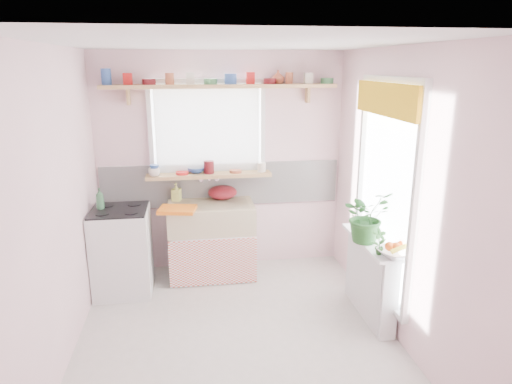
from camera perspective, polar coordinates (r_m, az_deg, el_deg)
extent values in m
plane|color=silver|center=(4.27, -2.34, -17.66)|extent=(3.20, 3.20, 0.00)
plane|color=white|center=(3.57, -2.81, 18.11)|extent=(3.20, 3.20, 0.00)
plane|color=#FFD5D9|center=(5.28, -4.34, 3.64)|extent=(2.80, 0.00, 2.80)
plane|color=#FFD5D9|center=(2.27, 1.73, -13.28)|extent=(2.80, 0.00, 2.80)
plane|color=#FFD5D9|center=(3.86, -23.70, -2.19)|extent=(0.00, 3.20, 3.20)
plane|color=#FFD5D9|center=(4.11, 17.25, -0.52)|extent=(0.00, 3.20, 3.20)
cube|color=white|center=(5.32, -4.28, 0.97)|extent=(2.74, 0.03, 0.50)
cube|color=pink|center=(5.37, -4.23, -1.10)|extent=(2.74, 0.02, 0.12)
cube|color=white|center=(5.20, -6.10, 7.88)|extent=(1.20, 0.01, 1.00)
cube|color=white|center=(5.13, -6.06, 7.79)|extent=(1.15, 0.02, 0.95)
cube|color=white|center=(4.28, 16.06, 0.21)|extent=(0.01, 1.10, 1.90)
cube|color=gold|center=(4.11, 15.82, 11.10)|extent=(0.03, 1.20, 0.28)
cube|color=white|center=(5.28, -5.52, -7.51)|extent=(0.85, 0.55, 0.55)
cube|color=#E05542|center=(5.02, -5.35, -8.75)|extent=(0.95, 0.02, 0.53)
cube|color=beige|center=(5.13, -5.65, -3.14)|extent=(0.95, 0.55, 0.30)
cylinder|color=silver|center=(5.26, -5.90, 1.87)|extent=(0.03, 0.22, 0.03)
cube|color=white|center=(5.03, -16.37, -7.14)|extent=(0.58, 0.58, 0.90)
cube|color=black|center=(4.88, -16.77, -2.20)|extent=(0.56, 0.56, 0.02)
cylinder|color=black|center=(4.77, -18.68, -2.59)|extent=(0.14, 0.14, 0.01)
cylinder|color=black|center=(4.72, -15.34, -2.49)|extent=(0.14, 0.14, 0.01)
cylinder|color=black|center=(5.03, -18.15, -1.61)|extent=(0.14, 0.14, 0.01)
cylinder|color=black|center=(4.99, -14.98, -1.49)|extent=(0.14, 0.14, 0.01)
cube|color=white|center=(4.55, 14.11, -10.52)|extent=(0.15, 0.90, 0.75)
cube|color=white|center=(4.39, 14.08, -6.03)|extent=(0.22, 0.95, 0.03)
cube|color=tan|center=(5.18, -5.88, 2.12)|extent=(1.40, 0.22, 0.04)
cube|color=tan|center=(5.04, -4.44, 13.05)|extent=(2.52, 0.24, 0.04)
cylinder|color=#3359A5|center=(5.09, -18.20, 13.27)|extent=(0.11, 0.11, 0.12)
cylinder|color=red|center=(5.06, -15.74, 13.45)|extent=(0.11, 0.11, 0.12)
cylinder|color=#590F14|center=(5.04, -13.23, 13.27)|extent=(0.11, 0.11, 0.06)
cylinder|color=#A55133|center=(5.03, -10.75, 13.74)|extent=(0.11, 0.11, 0.12)
cylinder|color=silver|center=(5.02, -8.23, 13.85)|extent=(0.11, 0.11, 0.12)
cylinder|color=#3F7F4C|center=(5.03, -5.71, 13.59)|extent=(0.11, 0.11, 0.06)
cylinder|color=#3359A5|center=(5.05, -3.21, 13.99)|extent=(0.11, 0.11, 0.12)
cylinder|color=red|center=(5.07, -0.72, 14.02)|extent=(0.11, 0.11, 0.12)
cylinder|color=#590F14|center=(5.10, 1.74, 13.68)|extent=(0.11, 0.11, 0.06)
cylinder|color=#A55133|center=(5.14, 4.17, 14.00)|extent=(0.11, 0.11, 0.12)
cylinder|color=silver|center=(5.19, 6.55, 13.96)|extent=(0.11, 0.11, 0.12)
cylinder|color=#3F7F4C|center=(5.25, 8.87, 13.57)|extent=(0.11, 0.11, 0.06)
cylinder|color=#3359A5|center=(5.17, -12.78, 2.70)|extent=(0.11, 0.11, 0.12)
cylinder|color=red|center=(5.16, -9.35, 2.85)|extent=(0.11, 0.11, 0.12)
cylinder|color=#590F14|center=(5.17, -5.89, 2.66)|extent=(0.11, 0.11, 0.06)
cylinder|color=#A55133|center=(5.18, -2.47, 3.10)|extent=(0.11, 0.11, 0.12)
cylinder|color=silver|center=(5.22, 0.92, 3.21)|extent=(0.11, 0.11, 0.12)
cube|color=orange|center=(4.88, -9.81, -2.18)|extent=(0.43, 0.35, 0.04)
ellipsoid|color=maroon|center=(5.26, -4.21, -0.04)|extent=(0.36, 0.36, 0.15)
imported|color=#245A24|center=(4.26, 13.64, -2.92)|extent=(0.54, 0.51, 0.49)
imported|color=silver|center=(4.05, 17.05, -7.34)|extent=(0.37, 0.37, 0.07)
imported|color=#2F6C2B|center=(4.04, 15.14, -6.01)|extent=(0.12, 0.09, 0.23)
imported|color=#CED25D|center=(5.24, -9.93, 0.00)|extent=(0.12, 0.12, 0.20)
imported|color=beige|center=(5.12, -12.61, 2.44)|extent=(0.16, 0.16, 0.10)
imported|color=#2E4F96|center=(5.22, -7.49, 2.75)|extent=(0.22, 0.22, 0.06)
imported|color=#B45337|center=(5.18, 2.78, 14.17)|extent=(0.17, 0.17, 0.14)
imported|color=#387148|center=(4.92, -18.93, -0.79)|extent=(0.11, 0.11, 0.22)
sphere|color=#F65A14|center=(4.03, 17.11, -6.58)|extent=(0.08, 0.08, 0.08)
sphere|color=#F65A14|center=(4.08, 17.70, -6.35)|extent=(0.08, 0.08, 0.08)
sphere|color=#F65A14|center=(4.03, 16.35, -6.54)|extent=(0.08, 0.08, 0.08)
cylinder|color=yellow|center=(4.00, 17.69, -6.68)|extent=(0.18, 0.04, 0.10)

